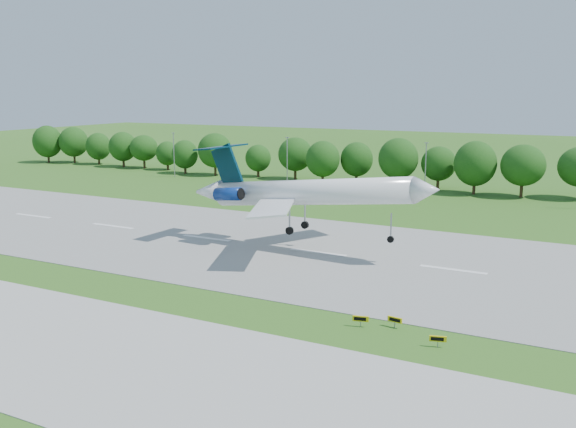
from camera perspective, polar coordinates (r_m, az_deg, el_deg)
The scene contains 11 objects.
ground at distance 66.26m, azimuth 9.37°, elevation -10.28°, with size 600.00×600.00×0.00m, color #2D5E18.
runway at distance 89.20m, azimuth 14.45°, elevation -4.83°, with size 400.00×45.00×0.08m, color gray.
taxiway at distance 50.93m, azimuth 2.69°, elevation -16.96°, with size 400.00×23.00×0.08m, color #ADADA8.
tree_line at distance 153.05m, azimuth 20.38°, elevation 3.73°, with size 288.40×8.40×10.40m.
light_poles at distance 143.54m, azimuth 18.87°, elevation 3.44°, with size 175.90×0.25×12.19m.
airliner at distance 95.12m, azimuth 0.91°, elevation 2.02°, with size 40.85×29.59×12.74m.
taxi_sign_left at distance 67.07m, azimuth 9.48°, elevation -9.26°, with size 1.60×0.41×1.12m.
taxi_sign_centre at distance 66.73m, azimuth 6.47°, elevation -9.25°, with size 1.66×0.59×1.17m.
taxi_sign_right at distance 63.02m, azimuth 13.18°, elevation -10.76°, with size 1.59×0.60×1.13m.
service_vehicle_a at distance 153.40m, azimuth 8.64°, elevation 2.21°, with size 1.28×3.67×1.21m, color silver.
service_vehicle_b at distance 150.30m, azimuth 8.68°, elevation 2.04°, with size 1.52×3.79×1.29m, color white.
Camera 1 is at (18.74, -58.85, 23.99)m, focal length 40.00 mm.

